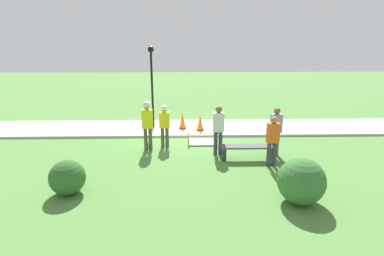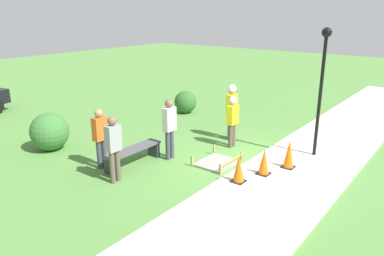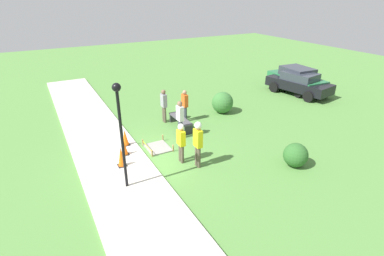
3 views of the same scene
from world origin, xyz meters
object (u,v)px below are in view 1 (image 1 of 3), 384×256
Objects in this scene: park_bench at (248,150)px; lamppost_near at (152,75)px; bystander_in_orange_shirt at (273,138)px; traffic_cone_sidewalk_edge at (182,120)px; worker_assistant at (164,122)px; traffic_cone_far_patch at (200,123)px; traffic_cone_near_patch at (219,124)px; worker_supervisor at (147,121)px; bystander_in_white_shirt at (276,128)px; bystander_in_gray_shirt at (218,127)px.

lamppost_near is (3.74, -3.97, 2.21)m from park_bench.
bystander_in_orange_shirt is 0.46× the size of lamppost_near.
bystander_in_orange_shirt is at bearing 138.53° from park_bench.
traffic_cone_sidewalk_edge is 2.42m from worker_assistant.
traffic_cone_far_patch is 3.12m from lamppost_near.
park_bench is (-2.34, 3.74, -0.14)m from traffic_cone_sidewalk_edge.
traffic_cone_sidewalk_edge is at bearing 170.49° from lamppost_near.
worker_assistant is (2.33, 1.62, 0.53)m from traffic_cone_near_patch.
worker_supervisor reaches higher than traffic_cone_near_patch.
worker_supervisor is at bearing -16.05° from park_bench.
worker_assistant is 0.99× the size of bystander_in_orange_shirt.
park_bench is at bearing -41.47° from bystander_in_orange_shirt.
traffic_cone_far_patch is at bearing -65.77° from park_bench.
worker_supervisor is 4.62m from bystander_in_orange_shirt.
worker_supervisor is at bearing -7.46° from bystander_in_white_shirt.
bystander_in_orange_shirt is 1.09m from bystander_in_white_shirt.
worker_supervisor is 0.51× the size of lamppost_near.
bystander_in_white_shirt is (-3.41, 3.30, 0.52)m from traffic_cone_sidewalk_edge.
worker_supervisor is 1.12× the size of bystander_in_orange_shirt.
lamppost_near reaches higher than park_bench.
lamppost_near is at bearing -9.51° from traffic_cone_sidewalk_edge.
traffic_cone_near_patch is 0.43× the size of bystander_in_orange_shirt.
park_bench is 1.00× the size of worker_supervisor.
worker_supervisor reaches higher than bystander_in_orange_shirt.
park_bench is 1.32m from bystander_in_white_shirt.
traffic_cone_near_patch is at bearing 158.56° from traffic_cone_sidewalk_edge.
park_bench is at bearing 163.95° from worker_supervisor.
worker_supervisor is at bearing 34.09° from worker_assistant.
park_bench is 1.08× the size of bystander_in_white_shirt.
bystander_in_orange_shirt is (-3.00, 4.32, 0.47)m from traffic_cone_sidewalk_edge.
traffic_cone_near_patch is 0.44× the size of worker_assistant.
park_bench is 3.43m from worker_assistant.
bystander_in_gray_shirt is 1.03× the size of bystander_in_white_shirt.
traffic_cone_far_patch is 3.97m from bystander_in_white_shirt.
traffic_cone_sidewalk_edge is 4.41m from park_bench.
park_bench is 1.13× the size of worker_assistant.
bystander_in_white_shirt is at bearing 131.23° from traffic_cone_far_patch.
traffic_cone_near_patch is at bearing -69.61° from bystander_in_orange_shirt.
bystander_in_gray_shirt is (-1.32, 3.22, 0.55)m from traffic_cone_sidewalk_edge.
traffic_cone_near_patch is 3.24m from bystander_in_white_shirt.
traffic_cone_near_patch is 3.65m from worker_supervisor.
bystander_in_gray_shirt is (-2.63, 0.53, -0.12)m from worker_supervisor.
worker_supervisor is at bearing -20.75° from bystander_in_orange_shirt.
traffic_cone_sidewalk_edge is at bearing -67.65° from bystander_in_gray_shirt.
bystander_in_white_shirt reaches higher than traffic_cone_near_patch.
traffic_cone_sidewalk_edge is 0.42× the size of park_bench.
traffic_cone_sidewalk_edge is at bearing -106.99° from worker_assistant.
bystander_in_orange_shirt is at bearing 133.99° from lamppost_near.
lamppost_near is (3.03, -0.88, 2.11)m from traffic_cone_near_patch.
bystander_in_gray_shirt reaches higher than worker_assistant.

